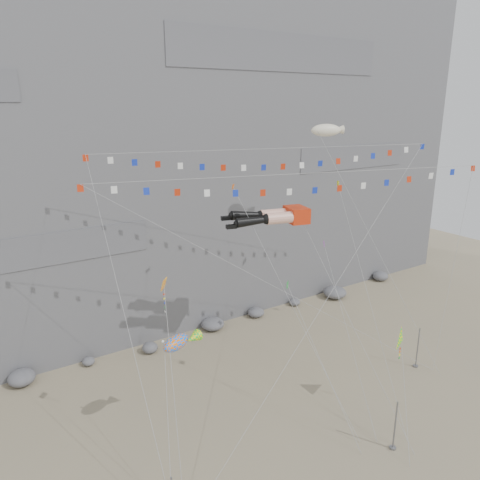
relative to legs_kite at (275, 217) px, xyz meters
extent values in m
plane|color=gray|center=(-0.47, -6.51, -15.17)|extent=(120.00, 120.00, 0.00)
cube|color=slate|center=(-0.47, 25.49, 9.83)|extent=(80.00, 28.00, 50.00)
cylinder|color=slate|center=(1.13, -13.48, -13.16)|extent=(0.12, 0.12, 4.03)
cylinder|color=slate|center=(12.11, -7.20, -13.10)|extent=(0.12, 0.12, 4.14)
cube|color=red|center=(2.05, -0.49, 0.01)|extent=(2.17, 2.63, 1.36)
cylinder|color=#E3A48E|center=(-0.04, -0.68, 0.01)|extent=(2.47, 1.52, 1.00)
sphere|color=black|center=(-1.16, -0.41, 0.01)|extent=(0.92, 0.92, 0.92)
cone|color=black|center=(-2.48, -0.09, -0.07)|extent=(2.86, 1.46, 0.94)
cube|color=black|center=(-4.25, 0.34, -0.38)|extent=(0.96, 0.59, 0.33)
cylinder|color=#E3A48E|center=(0.28, 0.64, 0.01)|extent=(2.47, 1.52, 1.00)
sphere|color=black|center=(-0.84, 0.91, 0.01)|extent=(0.92, 0.92, 0.92)
cone|color=black|center=(-2.16, 1.23, 0.14)|extent=(2.88, 1.46, 1.00)
cube|color=black|center=(-3.93, 1.66, 0.04)|extent=(0.96, 0.59, 0.33)
cylinder|color=gray|center=(1.98, -7.65, -7.56)|extent=(0.03, 0.03, 20.85)
cube|color=slate|center=(1.91, -14.82, -15.12)|extent=(0.16, 0.16, 0.10)
cylinder|color=gray|center=(-6.80, -4.43, -4.79)|extent=(0.03, 0.03, 30.58)
cylinder|color=gray|center=(7.18, -5.22, -5.63)|extent=(0.03, 0.03, 23.21)
cube|color=slate|center=(12.98, -8.53, -15.12)|extent=(0.16, 0.16, 0.10)
cylinder|color=gray|center=(-13.67, -7.76, -8.61)|extent=(0.03, 0.03, 14.75)
cylinder|color=gray|center=(-13.50, -7.20, -10.99)|extent=(0.03, 0.03, 10.89)
cylinder|color=gray|center=(2.66, -13.02, -11.80)|extent=(0.03, 0.03, 9.12)
cube|color=slate|center=(0.63, -15.39, -15.12)|extent=(0.16, 0.16, 0.10)
cylinder|color=gray|center=(10.41, -3.42, -4.08)|extent=(0.03, 0.03, 25.79)
cube|color=slate|center=(12.58, -9.70, -15.12)|extent=(0.16, 0.16, 0.10)
cylinder|color=gray|center=(-1.52, -4.53, -6.31)|extent=(0.03, 0.03, 22.81)
cube|color=slate|center=(-0.42, -11.69, -15.12)|extent=(0.16, 0.16, 0.10)
cylinder|color=gray|center=(3.10, -6.47, -9.19)|extent=(0.03, 0.03, 17.47)
cube|color=slate|center=(0.67, -12.41, -15.12)|extent=(0.16, 0.16, 0.10)
cylinder|color=gray|center=(-1.31, -8.17, -9.99)|extent=(0.03, 0.03, 13.63)
cube|color=slate|center=(-1.26, -12.66, -15.12)|extent=(0.16, 0.16, 0.10)
cylinder|color=gray|center=(6.15, -5.69, -6.70)|extent=(0.03, 0.03, 24.06)
cube|color=slate|center=(2.70, -13.55, -15.12)|extent=(0.16, 0.16, 0.10)
camera|label=1|loc=(-24.20, -31.53, 9.42)|focal=35.00mm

